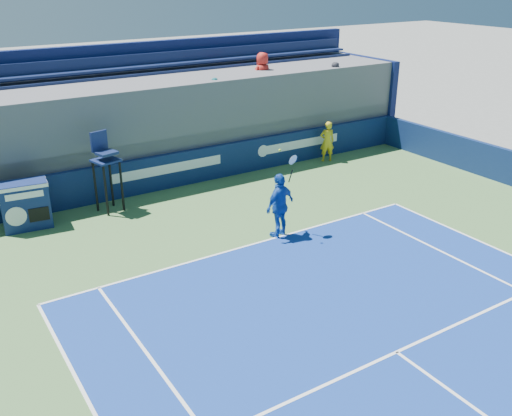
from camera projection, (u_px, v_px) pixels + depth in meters
ball_person at (327, 141)px, 21.83m from camera, size 0.66×0.55×1.56m
back_hoarding at (167, 171)px, 19.17m from camera, size 20.40×0.21×1.20m
match_clock at (25, 204)px, 16.14m from camera, size 1.39×0.86×1.40m
umpire_chair at (106, 163)px, 17.01m from camera, size 0.86×0.86×2.48m
tennis_player at (280, 205)px, 15.57m from camera, size 1.15×0.74×2.57m
stadium_seating at (140, 123)px, 20.27m from camera, size 21.00×4.05×4.51m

